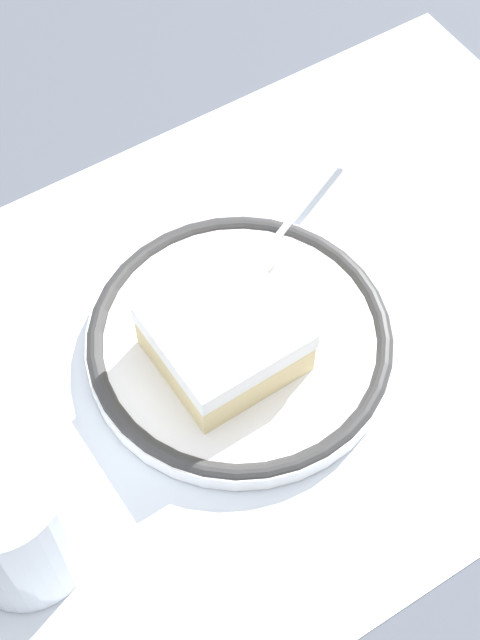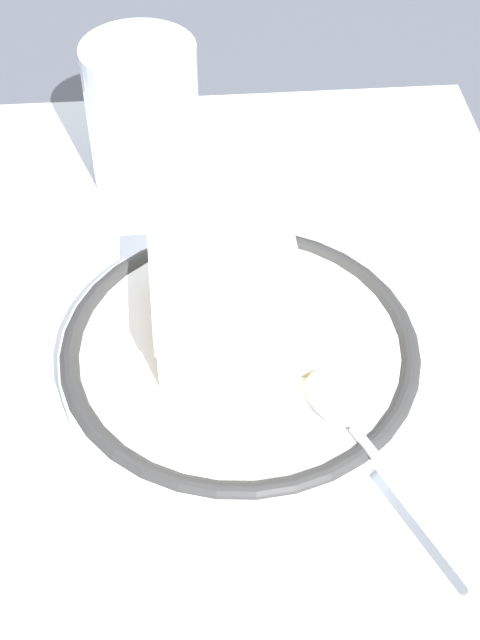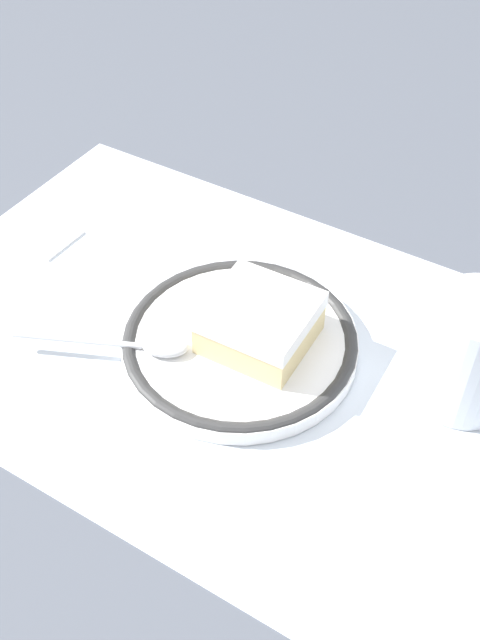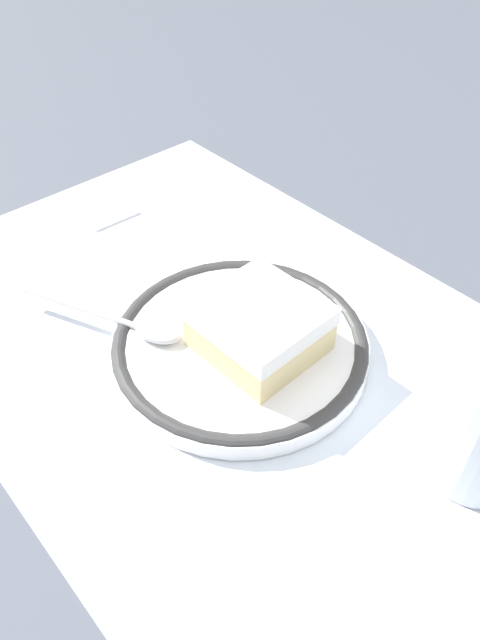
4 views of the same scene
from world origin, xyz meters
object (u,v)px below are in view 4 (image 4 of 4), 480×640
at_px(spoon, 139,325).
at_px(sugar_packet, 110,213).
at_px(plate, 240,344).
at_px(cake_slice, 260,327).

bearing_deg(spoon, sugar_packet, 154.84).
xyz_separation_m(plate, sugar_packet, (-0.22, 0.03, -0.01)).
bearing_deg(cake_slice, sugar_packet, 174.70).
relative_size(cake_slice, sugar_packet, 1.65).
distance_m(plate, spoon, 0.08).
bearing_deg(sugar_packet, spoon, -25.16).
bearing_deg(spoon, plate, 40.43).
height_order(plate, spoon, spoon).
relative_size(plate, spoon, 1.41).
xyz_separation_m(cake_slice, sugar_packet, (-0.24, 0.02, -0.03)).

